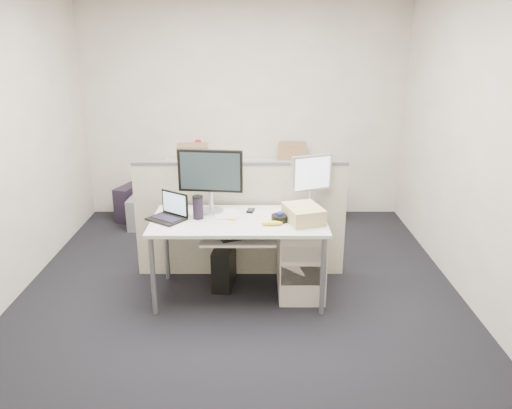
{
  "coord_description": "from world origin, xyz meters",
  "views": [
    {
      "loc": [
        0.15,
        -4.02,
        2.23
      ],
      "look_at": [
        0.15,
        0.15,
        0.81
      ],
      "focal_mm": 35.0,
      "sensor_mm": 36.0,
      "label": 1
    }
  ],
  "objects_px": {
    "desk": "(239,226)",
    "laptop": "(166,208)",
    "desk_phone": "(308,212)",
    "monitor_main": "(211,182)"
  },
  "relations": [
    {
      "from": "laptop",
      "to": "desk_phone",
      "type": "xyz_separation_m",
      "value": [
        1.22,
        0.1,
        -0.08
      ]
    },
    {
      "from": "desk",
      "to": "desk_phone",
      "type": "relative_size",
      "value": 7.22
    },
    {
      "from": "desk_phone",
      "to": "monitor_main",
      "type": "bearing_deg",
      "value": 141.72
    },
    {
      "from": "desk",
      "to": "monitor_main",
      "type": "height_order",
      "value": "monitor_main"
    },
    {
      "from": "monitor_main",
      "to": "laptop",
      "type": "relative_size",
      "value": 1.91
    },
    {
      "from": "desk",
      "to": "laptop",
      "type": "bearing_deg",
      "value": -178.15
    },
    {
      "from": "desk",
      "to": "desk_phone",
      "type": "height_order",
      "value": "desk_phone"
    },
    {
      "from": "monitor_main",
      "to": "desk_phone",
      "type": "distance_m",
      "value": 0.89
    },
    {
      "from": "desk",
      "to": "desk_phone",
      "type": "distance_m",
      "value": 0.61
    },
    {
      "from": "desk",
      "to": "monitor_main",
      "type": "relative_size",
      "value": 2.63
    }
  ]
}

